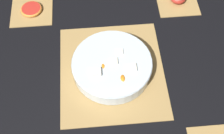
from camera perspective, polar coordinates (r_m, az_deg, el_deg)
ground_plane at (r=1.10m, az=-0.00°, el=-0.79°), size 6.00×6.00×0.00m
bamboo_mat_center at (r=1.10m, az=-0.00°, el=-0.70°), size 0.41×0.36×0.01m
coaster_mat_near_left at (r=1.31m, az=-14.45°, el=9.95°), size 0.16×0.16×0.01m
coaster_mat_far_left at (r=1.34m, az=11.80°, el=11.69°), size 0.16×0.16×0.01m
fruit_salad_bowl at (r=1.07m, az=-0.01°, el=0.30°), size 0.28×0.28×0.07m
grapefruit_slice at (r=1.31m, az=-14.54°, el=10.22°), size 0.09×0.09×0.01m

